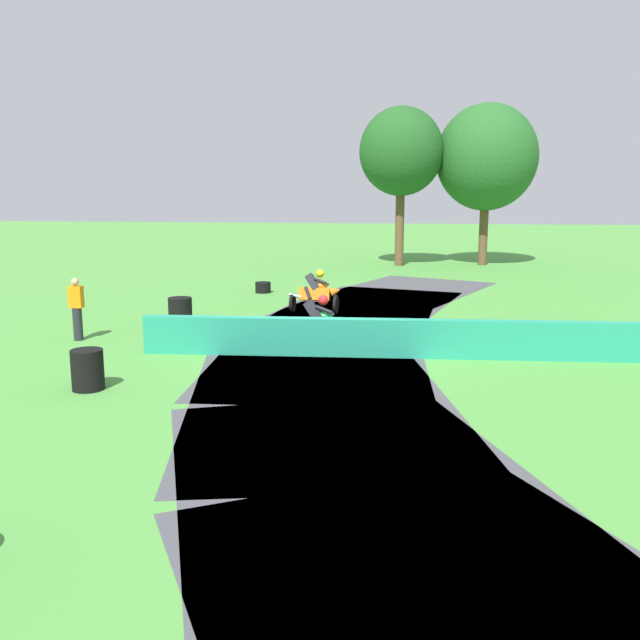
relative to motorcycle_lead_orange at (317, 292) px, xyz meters
name	(u,v)px	position (x,y,z in m)	size (l,w,h in m)	color
ground_plane	(320,356)	(0.76, -5.69, -0.64)	(120.00, 120.00, 0.00)	#4C933D
track_asphalt	(367,356)	(1.88, -5.64, -0.64)	(9.53, 30.29, 0.01)	#47474C
safety_barrier	(541,341)	(5.86, -5.49, -0.19)	(0.30, 18.60, 0.90)	#239375
motorcycle_lead_orange	(317,292)	(0.00, 0.00, 0.00)	(1.70, 0.87, 1.43)	black
motorcycle_chase_green	(319,324)	(0.68, -5.12, -0.01)	(1.70, 0.88, 1.43)	black
tire_stack_near	(263,287)	(-2.51, 3.85, -0.44)	(0.58, 0.58, 0.40)	black
tire_stack_mid_a	(180,311)	(-3.65, -2.52, -0.24)	(0.68, 0.68, 0.80)	black
tire_stack_mid_b	(88,370)	(-3.43, -8.97, -0.24)	(0.63, 0.63, 0.80)	black
track_marshal	(77,309)	(-5.66, -4.76, 0.17)	(0.34, 0.24, 1.63)	#232328
tree_far_left	(401,152)	(2.51, 13.62, 4.94)	(4.12, 4.12, 7.78)	brown
tree_far_right	(487,158)	(6.72, 14.42, 4.69)	(4.98, 4.98, 7.97)	brown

